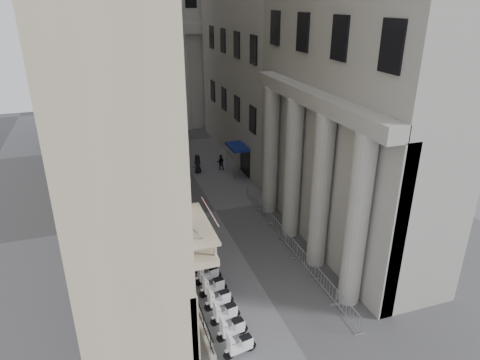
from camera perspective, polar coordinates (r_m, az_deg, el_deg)
The scene contains 32 objects.
far_building at distance 59.47m, azimuth -11.71°, elevation 21.70°, with size 22.00×10.00×30.00m, color #B8B5AE.
iron_fence at distance 33.26m, azimuth -9.95°, elevation -6.06°, with size 0.30×28.00×1.40m, color black, non-canonical shape.
blue_awning at distance 42.04m, azimuth -0.36°, elevation 0.72°, with size 1.60×3.00×3.00m, color navy, non-canonical shape.
flag at distance 22.93m, azimuth -3.44°, elevation -21.24°, with size 1.00×1.40×8.20m, color #9E0C11, non-canonical shape.
scooter_0 at distance 22.51m, azimuth 0.04°, elevation -22.25°, with size 0.56×1.40×1.50m, color white, non-canonical shape.
scooter_1 at distance 23.34m, azimuth -0.98°, elevation -20.23°, with size 0.56×1.40×1.50m, color white, non-canonical shape.
scooter_2 at distance 24.20m, azimuth -1.90°, elevation -18.35°, with size 0.56×1.40×1.50m, color white, non-canonical shape.
scooter_3 at distance 25.09m, azimuth -2.75°, elevation -16.60°, with size 0.56×1.40×1.50m, color white, non-canonical shape.
scooter_4 at distance 26.00m, azimuth -3.51°, elevation -14.96°, with size 0.56×1.40×1.50m, color white, non-canonical shape.
scooter_5 at distance 26.94m, azimuth -4.22°, elevation -13.44°, with size 0.56×1.40×1.50m, color white, non-canonical shape.
scooter_6 at distance 27.90m, azimuth -4.87°, elevation -12.01°, with size 0.56×1.40×1.50m, color white, non-canonical shape.
scooter_7 at distance 28.88m, azimuth -5.47°, elevation -10.69°, with size 0.56×1.40×1.50m, color white, non-canonical shape.
scooter_8 at distance 29.88m, azimuth -6.02°, elevation -9.44°, with size 0.56×1.40×1.50m, color white, non-canonical shape.
scooter_9 at distance 30.90m, azimuth -6.54°, elevation -8.28°, with size 0.56×1.40×1.50m, color white, non-canonical shape.
scooter_10 at distance 31.92m, azimuth -7.02°, elevation -7.20°, with size 0.56×1.40×1.50m, color white, non-canonical shape.
scooter_11 at distance 32.96m, azimuth -7.46°, elevation -6.18°, with size 0.56×1.40×1.50m, color white, non-canonical shape.
scooter_12 at distance 34.01m, azimuth -7.88°, elevation -5.22°, with size 0.56×1.40×1.50m, color white, non-canonical shape.
scooter_13 at distance 35.08m, azimuth -8.27°, elevation -4.32°, with size 0.56×1.40×1.50m, color white, non-canonical shape.
scooter_14 at distance 36.15m, azimuth -8.64°, elevation -3.47°, with size 0.56×1.40×1.50m, color white, non-canonical shape.
barrier_0 at distance 25.01m, azimuth 14.09°, elevation -17.56°, with size 0.60×2.40×1.10m, color #B5B8BD, non-canonical shape.
barrier_1 at distance 26.63m, azimuth 11.20°, elevation -14.38°, with size 0.60×2.40×1.10m, color #B5B8BD, non-canonical shape.
barrier_2 at distance 28.38m, azimuth 8.71°, elevation -11.55°, with size 0.60×2.40×1.10m, color #B5B8BD, non-canonical shape.
barrier_3 at distance 30.24m, azimuth 6.56°, elevation -9.05°, with size 0.60×2.40×1.10m, color #B5B8BD, non-canonical shape.
barrier_4 at distance 32.18m, azimuth 4.69°, elevation -6.83°, with size 0.60×2.40×1.10m, color #B5B8BD, non-canonical shape.
barrier_5 at distance 34.19m, azimuth 3.06°, elevation -4.85°, with size 0.60×2.40×1.10m, color #B5B8BD, non-canonical shape.
barrier_6 at distance 36.27m, azimuth 1.61°, elevation -3.10°, with size 0.60×2.40×1.10m, color #B5B8BD, non-canonical shape.
security_tent at distance 41.92m, azimuth -8.88°, elevation 4.02°, with size 3.69×3.69×3.00m.
street_lamp at distance 40.74m, azimuth -12.16°, elevation 5.96°, with size 2.42×0.31×7.39m.
info_kiosk at distance 33.25m, azimuth -9.54°, elevation -4.14°, with size 0.53×0.94×1.92m.
pedestrian_a at distance 42.11m, azimuth -7.07°, elevation 2.00°, with size 0.71×0.46×1.94m, color #0D1236.
pedestrian_b at distance 43.13m, azimuth -2.61°, elevation 2.40°, with size 0.76×0.59×1.56m, color black.
pedestrian_c at distance 42.37m, azimuth -5.67°, elevation 2.17°, with size 0.93×0.61×1.91m, color black.
Camera 1 is at (-8.01, -10.92, 16.02)m, focal length 32.00 mm.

